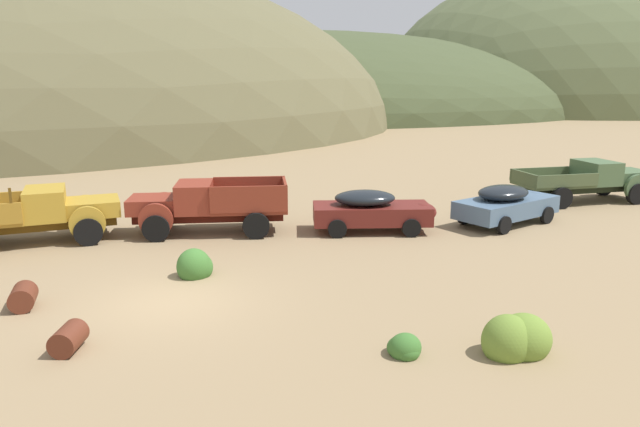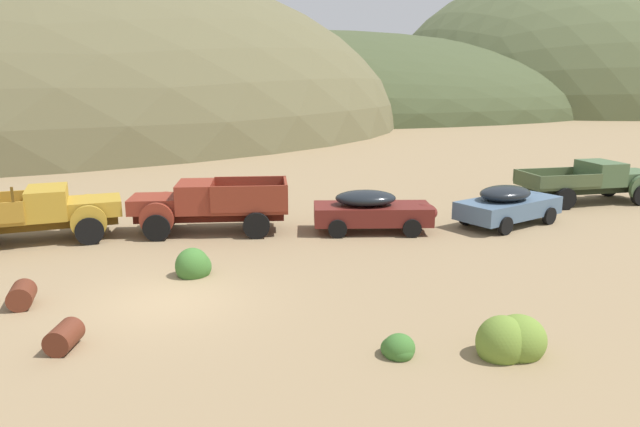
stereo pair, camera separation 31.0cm
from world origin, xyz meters
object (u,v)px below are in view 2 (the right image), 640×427
at_px(truck_rust_red, 200,206).
at_px(oil_drum_tipped, 64,337).
at_px(truck_weathered_green, 598,181).
at_px(oil_drum_foreground, 22,295).
at_px(truck_mustard, 46,213).
at_px(car_oxblood, 376,210).
at_px(car_chalk_blue, 511,204).

distance_m(truck_rust_red, oil_drum_tipped, 9.71).
xyz_separation_m(truck_weathered_green, oil_drum_tipped, (-21.53, -9.66, -0.71)).
relative_size(truck_weathered_green, oil_drum_tipped, 6.70).
bearing_deg(oil_drum_foreground, truck_weathered_green, 16.57).
xyz_separation_m(truck_mustard, car_oxblood, (11.65, -1.95, -0.19)).
xyz_separation_m(truck_mustard, oil_drum_tipped, (1.82, -9.36, -0.72)).
relative_size(car_chalk_blue, oil_drum_foreground, 5.69).
bearing_deg(car_oxblood, truck_rust_red, 179.44).
distance_m(truck_mustard, car_chalk_blue, 17.30).
xyz_separation_m(truck_rust_red, car_chalk_blue, (11.82, -1.95, -0.20)).
height_order(truck_rust_red, oil_drum_tipped, truck_rust_red).
bearing_deg(oil_drum_tipped, truck_mustard, 101.04).
distance_m(car_oxblood, truck_weathered_green, 11.93).
bearing_deg(car_oxblood, truck_mustard, -175.72).
xyz_separation_m(car_oxblood, oil_drum_foreground, (-11.20, -4.56, -0.51)).
bearing_deg(truck_mustard, truck_weathered_green, -4.77).
bearing_deg(oil_drum_foreground, oil_drum_tipped, -64.12).
height_order(truck_mustard, car_oxblood, truck_mustard).
xyz_separation_m(truck_mustard, truck_rust_red, (5.32, -0.33, 0.01)).
height_order(truck_mustard, car_chalk_blue, truck_mustard).
height_order(truck_rust_red, car_oxblood, truck_rust_red).
height_order(car_oxblood, oil_drum_foreground, car_oxblood).
relative_size(truck_rust_red, oil_drum_tipped, 6.18).
xyz_separation_m(truck_rust_red, oil_drum_tipped, (-3.50, -9.02, -0.73)).
distance_m(truck_mustard, oil_drum_tipped, 9.56).
height_order(car_oxblood, car_chalk_blue, same).
distance_m(car_chalk_blue, oil_drum_tipped, 16.89).
distance_m(car_oxblood, car_chalk_blue, 5.51).
height_order(truck_rust_red, truck_weathered_green, truck_rust_red).
bearing_deg(oil_drum_tipped, oil_drum_foreground, 115.88).
distance_m(truck_weathered_green, oil_drum_foreground, 23.92).
distance_m(truck_mustard, oil_drum_foreground, 6.57).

